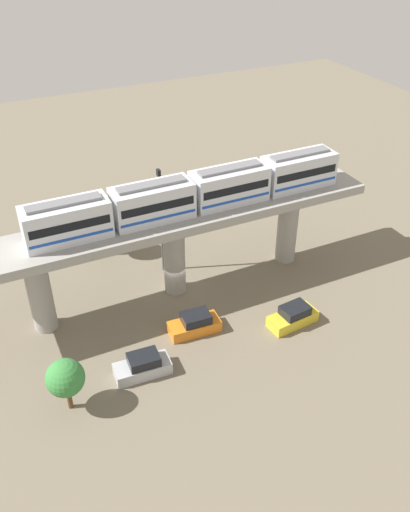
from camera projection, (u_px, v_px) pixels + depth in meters
The scene contains 9 objects.
ground_plane at pixel (176, 290), 49.66m from camera, with size 120.00×120.00×0.00m, color #706654.
viaduct at pixel (173, 232), 46.22m from camera, with size 5.20×35.80×7.85m.
train at pixel (192, 194), 45.02m from camera, with size 2.64×27.45×3.24m.
parked_car_orange at pixel (195, 324), 44.63m from camera, with size 2.06×4.30×1.76m.
parked_car_silver at pixel (143, 366), 40.74m from camera, with size 2.06×4.31×1.76m.
parked_car_yellow at pixel (293, 316), 45.42m from camera, with size 2.19×4.35×1.76m.
tree_near_viaduct at pixel (65, 378), 36.88m from camera, with size 2.68×2.68×4.25m.
tree_mid_lot at pixel (107, 222), 52.29m from camera, with size 2.87×2.87×5.20m.
signal_post at pixel (161, 217), 49.03m from camera, with size 0.44×0.28×10.45m.
Camera 1 is at (36.68, -14.50, 30.44)m, focal length 38.35 mm.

